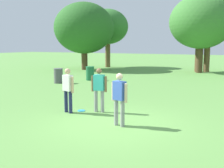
# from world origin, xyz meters

# --- Properties ---
(ground_plane) EXTENTS (120.00, 120.00, 0.00)m
(ground_plane) POSITION_xyz_m (0.00, 0.00, 0.00)
(ground_plane) COLOR #609947
(person_thrower) EXTENTS (0.59, 0.31, 1.64)m
(person_thrower) POSITION_xyz_m (0.22, -0.08, 0.94)
(person_thrower) COLOR gray
(person_thrower) RESTS_ON ground
(person_catcher) EXTENTS (0.59, 0.31, 1.64)m
(person_catcher) POSITION_xyz_m (-2.20, 0.57, 0.94)
(person_catcher) COLOR #1E234C
(person_catcher) RESTS_ON ground
(person_bystander) EXTENTS (0.60, 0.27, 1.64)m
(person_bystander) POSITION_xyz_m (-1.24, 1.18, 0.94)
(person_bystander) COLOR gray
(person_bystander) RESTS_ON ground
(frisbee) EXTENTS (0.29, 0.29, 0.03)m
(frisbee) POSITION_xyz_m (-1.91, 1.00, 0.01)
(frisbee) COLOR #2D9EDB
(frisbee) RESTS_ON ground
(trash_can_beside_table) EXTENTS (0.59, 0.59, 0.96)m
(trash_can_beside_table) POSITION_xyz_m (-7.47, 6.69, 0.48)
(trash_can_beside_table) COLOR #515156
(trash_can_beside_table) RESTS_ON ground
(trash_can_further_along) EXTENTS (0.59, 0.59, 0.96)m
(trash_can_further_along) POSITION_xyz_m (-6.43, 8.87, 0.48)
(trash_can_further_along) COLOR #1E663D
(trash_can_further_along) RESTS_ON ground
(tree_tall_left) EXTENTS (5.79, 5.79, 6.49)m
(tree_tall_left) POSITION_xyz_m (-11.23, 15.55, 4.02)
(tree_tall_left) COLOR #4C3823
(tree_tall_left) RESTS_ON ground
(tree_broad_center) EXTENTS (4.37, 4.37, 6.20)m
(tree_broad_center) POSITION_xyz_m (-10.59, 19.17, 4.31)
(tree_broad_center) COLOR brown
(tree_broad_center) RESTS_ON ground
(tree_far_right) EXTENTS (4.41, 4.41, 6.75)m
(tree_far_right) POSITION_xyz_m (-0.96, 18.60, 4.84)
(tree_far_right) COLOR brown
(tree_far_right) RESTS_ON ground
(tree_slender_mid) EXTENTS (5.43, 5.43, 6.70)m
(tree_slender_mid) POSITION_xyz_m (-0.67, 17.73, 4.37)
(tree_slender_mid) COLOR #4C3823
(tree_slender_mid) RESTS_ON ground
(tree_back_left) EXTENTS (4.12, 4.12, 6.62)m
(tree_back_left) POSITION_xyz_m (-0.20, 18.63, 4.82)
(tree_back_left) COLOR brown
(tree_back_left) RESTS_ON ground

